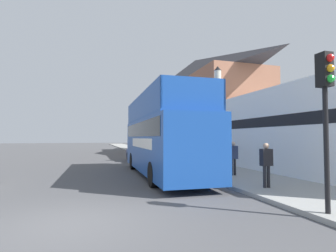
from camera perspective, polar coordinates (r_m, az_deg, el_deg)
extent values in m
plane|color=#4C4C4F|center=(27.53, -17.53, -6.51)|extent=(144.00, 144.00, 0.00)
cube|color=#999993|center=(25.51, -0.48, -6.79)|extent=(3.72, 108.00, 0.14)
cube|color=white|center=(16.04, 31.29, -1.03)|extent=(6.00, 12.40, 4.58)
cube|color=black|center=(14.01, 23.10, 1.06)|extent=(0.12, 11.78, 0.55)
cube|color=#9E664C|center=(31.12, 5.99, 1.09)|extent=(6.00, 21.87, 7.85)
pyramid|color=#2D2D33|center=(31.96, 5.95, 11.16)|extent=(6.00, 21.87, 3.35)
cube|color=#19479E|center=(13.63, -1.29, -4.18)|extent=(2.65, 10.20, 2.60)
cube|color=white|center=(13.14, -0.76, -3.68)|extent=(2.58, 5.63, 0.45)
cube|color=black|center=(13.63, -1.29, -0.82)|extent=(2.67, 9.39, 0.70)
cube|color=#19479E|center=(13.66, -1.29, 1.49)|extent=(2.64, 9.38, 0.10)
cube|color=#19479E|center=(13.48, -6.19, 4.19)|extent=(0.27, 9.33, 1.13)
cube|color=#19479E|center=(14.05, 3.42, 3.91)|extent=(0.27, 9.33, 1.13)
cube|color=#19479E|center=(9.33, 5.65, 7.18)|extent=(2.44, 0.12, 1.13)
cube|color=#19479E|center=(17.56, -4.41, 2.62)|extent=(2.47, 1.47, 1.13)
cylinder|color=black|center=(16.58, -7.67, -7.58)|extent=(0.30, 1.02, 1.01)
cylinder|color=black|center=(17.01, -0.25, -7.47)|extent=(0.30, 1.02, 1.01)
cylinder|color=black|center=(10.61, -3.26, -10.47)|extent=(0.30, 1.02, 1.01)
cylinder|color=black|center=(11.27, 7.90, -9.98)|extent=(0.30, 1.02, 1.01)
cube|color=navy|center=(22.14, -6.02, -6.18)|extent=(1.82, 4.55, 0.73)
cube|color=black|center=(21.98, -5.94, -4.53)|extent=(1.58, 2.19, 0.55)
cylinder|color=black|center=(23.40, -8.65, -6.49)|extent=(0.21, 0.68, 0.68)
cylinder|color=black|center=(23.69, -4.75, -6.46)|extent=(0.21, 0.68, 0.68)
cylinder|color=black|center=(20.64, -7.48, -7.04)|extent=(0.21, 0.68, 0.68)
cylinder|color=black|center=(20.97, -3.08, -6.98)|extent=(0.21, 0.68, 0.68)
cylinder|color=#232328|center=(10.39, 20.29, -10.33)|extent=(0.12, 0.12, 0.79)
cylinder|color=#232328|center=(10.49, 21.02, -10.25)|extent=(0.12, 0.12, 0.79)
cube|color=black|center=(10.37, 20.60, -6.41)|extent=(0.43, 0.24, 0.63)
sphere|color=tan|center=(10.35, 20.56, -4.08)|extent=(0.22, 0.22, 0.22)
cylinder|color=#232328|center=(13.24, 13.69, -8.69)|extent=(0.12, 0.12, 0.79)
cylinder|color=#232328|center=(13.32, 14.31, -8.64)|extent=(0.12, 0.12, 0.79)
cube|color=#2D3856|center=(13.22, 13.97, -5.60)|extent=(0.43, 0.24, 0.63)
sphere|color=tan|center=(13.21, 13.95, -3.77)|extent=(0.22, 0.22, 0.22)
cylinder|color=#232328|center=(15.98, 12.51, -7.53)|extent=(0.13, 0.13, 0.85)
cylinder|color=#232328|center=(16.07, 13.07, -7.49)|extent=(0.13, 0.13, 0.85)
cube|color=#4C3D33|center=(15.97, 12.76, -4.80)|extent=(0.46, 0.25, 0.67)
sphere|color=tan|center=(15.96, 12.75, -3.18)|extent=(0.23, 0.23, 0.23)
cylinder|color=black|center=(7.50, 31.22, -4.40)|extent=(0.12, 0.12, 3.09)
cube|color=black|center=(7.68, 30.88, 10.43)|extent=(0.28, 0.31, 0.85)
sphere|color=red|center=(7.63, 31.79, 12.50)|extent=(0.19, 0.19, 0.19)
sphere|color=orange|center=(7.57, 31.83, 10.63)|extent=(0.19, 0.19, 0.19)
sphere|color=green|center=(7.52, 31.88, 8.74)|extent=(0.19, 0.19, 0.19)
cylinder|color=black|center=(12.41, 10.87, -0.50)|extent=(0.13, 0.13, 4.53)
cylinder|color=silver|center=(12.74, 10.77, 10.76)|extent=(0.32, 0.32, 0.45)
cone|color=black|center=(12.82, 10.76, 12.21)|extent=(0.35, 0.35, 0.22)
cylinder|color=black|center=(20.86, -0.85, -2.05)|extent=(0.13, 0.13, 4.01)
cylinder|color=silver|center=(21.00, -0.84, 4.04)|extent=(0.32, 0.32, 0.45)
cone|color=black|center=(21.04, -0.84, 4.94)|extent=(0.35, 0.35, 0.22)
cylinder|color=black|center=(29.69, -5.62, -2.35)|extent=(0.13, 0.13, 3.82)
cylinder|color=silver|center=(29.78, -5.60, 1.76)|extent=(0.32, 0.32, 0.45)
cone|color=black|center=(29.80, -5.60, 2.40)|extent=(0.35, 0.35, 0.22)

